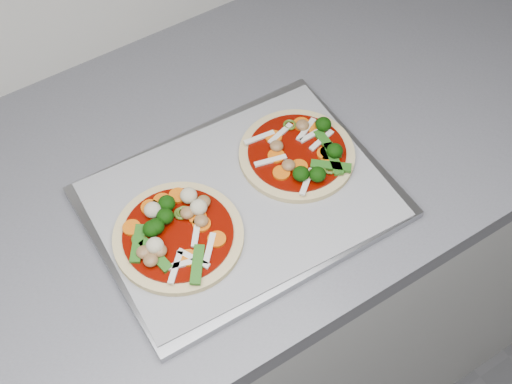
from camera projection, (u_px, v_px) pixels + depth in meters
base_cabinet at (283, 274)px, 1.48m from camera, size 3.60×0.60×0.86m
countertop at (291, 134)px, 1.12m from camera, size 3.60×0.60×0.04m
baking_tray at (241, 202)px, 1.01m from camera, size 0.42×0.31×0.01m
parchment at (241, 199)px, 1.00m from camera, size 0.41×0.31×0.00m
pizza_left at (176, 232)px, 0.95m from camera, size 0.21×0.21×0.03m
pizza_right at (300, 154)px, 1.03m from camera, size 0.22×0.22×0.03m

